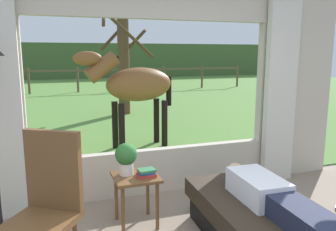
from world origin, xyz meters
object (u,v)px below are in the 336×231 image
(rocking_chair, at_px, (48,205))
(potted_plant, at_px, (126,157))
(recliner_sofa, at_px, (266,227))
(horse, at_px, (135,85))
(pasture_tree, at_px, (123,60))
(reclining_person, at_px, (271,197))
(book_stack, at_px, (146,173))
(side_table, at_px, (136,184))

(rocking_chair, distance_m, potted_plant, 0.93)
(recliner_sofa, relative_size, potted_plant, 5.43)
(horse, distance_m, pasture_tree, 3.64)
(reclining_person, bearing_deg, book_stack, 138.91)
(book_stack, height_order, pasture_tree, pasture_tree)
(reclining_person, height_order, book_stack, reclining_person)
(horse, bearing_deg, book_stack, 157.98)
(rocking_chair, bearing_deg, book_stack, 58.30)
(recliner_sofa, xyz_separation_m, potted_plant, (-1.03, 0.89, 0.48))
(recliner_sofa, xyz_separation_m, book_stack, (-0.86, 0.77, 0.34))
(recliner_sofa, bearing_deg, horse, 97.04)
(reclining_person, bearing_deg, rocking_chair, 169.71)
(potted_plant, xyz_separation_m, book_stack, (0.17, -0.12, -0.15))
(rocking_chair, bearing_deg, side_table, 63.80)
(side_table, bearing_deg, potted_plant, 143.13)
(reclining_person, distance_m, book_stack, 1.19)
(reclining_person, xyz_separation_m, rocking_chair, (-1.78, 0.41, 0.02))
(reclining_person, bearing_deg, horse, 96.98)
(reclining_person, relative_size, horse, 0.79)
(rocking_chair, bearing_deg, horse, 98.84)
(rocking_chair, height_order, side_table, rocking_chair)
(side_table, distance_m, potted_plant, 0.29)
(book_stack, bearing_deg, potted_plant, 145.96)
(side_table, relative_size, book_stack, 2.68)
(reclining_person, distance_m, horse, 3.67)
(side_table, xyz_separation_m, pasture_tree, (1.23, 6.30, 1.11))
(book_stack, bearing_deg, pasture_tree, 79.90)
(book_stack, xyz_separation_m, horse, (0.58, 2.78, 0.60))
(recliner_sofa, height_order, pasture_tree, pasture_tree)
(rocking_chair, height_order, pasture_tree, pasture_tree)
(pasture_tree, bearing_deg, rocking_chair, -106.86)
(side_table, bearing_deg, horse, 76.03)
(reclining_person, xyz_separation_m, potted_plant, (-1.03, 0.94, 0.18))
(reclining_person, relative_size, rocking_chair, 1.28)
(book_stack, distance_m, horse, 2.91)
(horse, relative_size, pasture_tree, 0.53)
(side_table, bearing_deg, reclining_person, -42.65)
(reclining_person, relative_size, pasture_tree, 0.42)
(book_stack, bearing_deg, horse, 78.15)
(potted_plant, bearing_deg, reclining_person, -42.24)
(book_stack, bearing_deg, reclining_person, -43.68)
(recliner_sofa, distance_m, potted_plant, 1.45)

